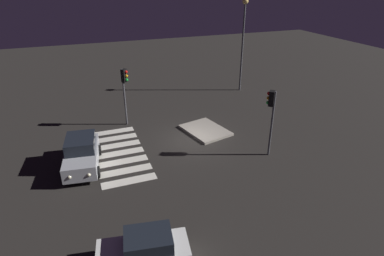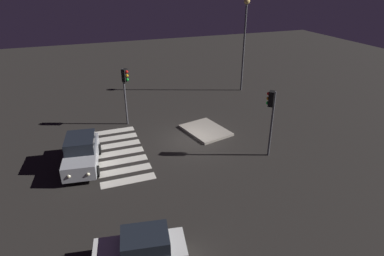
{
  "view_description": "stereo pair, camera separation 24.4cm",
  "coord_description": "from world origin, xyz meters",
  "px_view_note": "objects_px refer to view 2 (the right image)",
  "views": [
    {
      "loc": [
        19.29,
        -7.26,
        10.86
      ],
      "look_at": [
        0.0,
        0.0,
        1.0
      ],
      "focal_mm": 30.17,
      "sensor_mm": 36.0,
      "label": 1
    },
    {
      "loc": [
        19.37,
        -7.03,
        10.86
      ],
      "look_at": [
        0.0,
        0.0,
        1.0
      ],
      "focal_mm": 30.17,
      "sensor_mm": 36.0,
      "label": 2
    }
  ],
  "objects_px": {
    "traffic_island": "(206,130)",
    "street_lamp": "(245,31)",
    "traffic_light_south": "(125,83)",
    "traffic_light_north": "(271,108)",
    "car_white": "(142,250)",
    "car_silver": "(81,153)"
  },
  "relations": [
    {
      "from": "traffic_island",
      "to": "street_lamp",
      "type": "bearing_deg",
      "value": 137.52
    },
    {
      "from": "traffic_light_south",
      "to": "traffic_light_north",
      "type": "distance_m",
      "value": 11.06
    },
    {
      "from": "traffic_island",
      "to": "traffic_light_north",
      "type": "bearing_deg",
      "value": 27.86
    },
    {
      "from": "street_lamp",
      "to": "car_white",
      "type": "bearing_deg",
      "value": -37.66
    },
    {
      "from": "car_silver",
      "to": "street_lamp",
      "type": "bearing_deg",
      "value": 128.5
    },
    {
      "from": "car_white",
      "to": "traffic_island",
      "type": "bearing_deg",
      "value": -114.37
    },
    {
      "from": "street_lamp",
      "to": "traffic_island",
      "type": "bearing_deg",
      "value": -42.48
    },
    {
      "from": "traffic_island",
      "to": "traffic_light_north",
      "type": "distance_m",
      "value": 6.17
    },
    {
      "from": "car_silver",
      "to": "traffic_light_north",
      "type": "xyz_separation_m",
      "value": [
        2.69,
        11.49,
        2.41
      ]
    },
    {
      "from": "car_white",
      "to": "traffic_light_south",
      "type": "bearing_deg",
      "value": -88.32
    },
    {
      "from": "traffic_island",
      "to": "traffic_light_south",
      "type": "height_order",
      "value": "traffic_light_south"
    },
    {
      "from": "traffic_island",
      "to": "car_silver",
      "type": "relative_size",
      "value": 0.89
    },
    {
      "from": "traffic_island",
      "to": "traffic_light_south",
      "type": "xyz_separation_m",
      "value": [
        -3.29,
        -5.27,
        3.33
      ]
    },
    {
      "from": "traffic_light_south",
      "to": "street_lamp",
      "type": "distance_m",
      "value": 13.4
    },
    {
      "from": "traffic_island",
      "to": "traffic_light_north",
      "type": "relative_size",
      "value": 0.92
    },
    {
      "from": "car_white",
      "to": "street_lamp",
      "type": "bearing_deg",
      "value": -118.3
    },
    {
      "from": "traffic_light_south",
      "to": "traffic_light_north",
      "type": "xyz_separation_m",
      "value": [
        7.92,
        7.72,
        -0.06
      ]
    },
    {
      "from": "car_white",
      "to": "street_lamp",
      "type": "relative_size",
      "value": 0.44
    },
    {
      "from": "car_white",
      "to": "street_lamp",
      "type": "distance_m",
      "value": 23.91
    },
    {
      "from": "car_white",
      "to": "traffic_light_north",
      "type": "height_order",
      "value": "traffic_light_north"
    },
    {
      "from": "street_lamp",
      "to": "car_silver",
      "type": "bearing_deg",
      "value": -59.02
    },
    {
      "from": "car_white",
      "to": "street_lamp",
      "type": "xyz_separation_m",
      "value": [
        -18.49,
        14.27,
        5.13
      ]
    }
  ]
}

